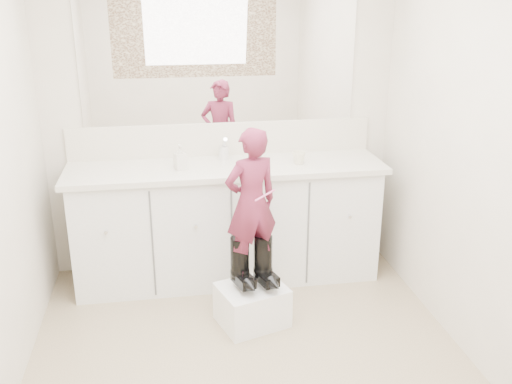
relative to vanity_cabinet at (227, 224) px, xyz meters
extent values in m
plane|color=#846E57|center=(0.00, -1.23, -0.42)|extent=(3.00, 3.00, 0.00)
plane|color=beige|center=(0.00, 0.27, 0.77)|extent=(2.60, 0.00, 2.60)
plane|color=beige|center=(0.00, -2.73, 0.77)|extent=(2.60, 0.00, 2.60)
plane|color=beige|center=(1.30, -1.23, 0.78)|extent=(0.00, 3.00, 3.00)
cube|color=silver|center=(0.00, 0.00, 0.00)|extent=(2.20, 0.55, 0.85)
cube|color=beige|center=(0.00, -0.01, 0.45)|extent=(2.28, 0.58, 0.04)
cube|color=beige|center=(0.00, 0.26, 0.59)|extent=(2.28, 0.03, 0.25)
cube|color=white|center=(0.00, 0.26, 1.22)|extent=(2.00, 0.02, 1.00)
cube|color=#472819|center=(0.00, -2.71, 1.22)|extent=(2.00, 0.01, 1.20)
cylinder|color=silver|center=(0.00, 0.15, 0.52)|extent=(0.08, 0.08, 0.10)
imported|color=beige|center=(0.52, -0.06, 0.51)|extent=(0.12, 0.12, 0.09)
imported|color=beige|center=(-0.33, -0.05, 0.55)|extent=(0.10, 0.10, 0.17)
cube|color=white|center=(0.08, -0.69, -0.29)|extent=(0.50, 0.45, 0.26)
imported|color=#AE3560|center=(0.08, -0.67, 0.42)|extent=(0.40, 0.32, 0.95)
cylinder|color=pink|center=(0.15, -0.75, 0.49)|extent=(0.13, 0.05, 0.06)
camera|label=1|loc=(-0.43, -3.91, 1.67)|focal=40.00mm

